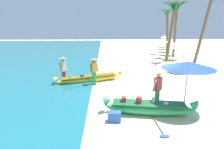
% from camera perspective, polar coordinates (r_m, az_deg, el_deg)
% --- Properties ---
extents(ground_plane, '(80.00, 80.00, 0.00)m').
position_cam_1_polar(ground_plane, '(10.31, 10.20, -7.59)').
color(ground_plane, beige).
extents(boat_green_foreground, '(4.06, 1.36, 0.81)m').
position_cam_1_polar(boat_green_foreground, '(8.81, 10.55, -9.51)').
color(boat_green_foreground, '#38B760').
rests_on(boat_green_foreground, ground).
extents(boat_yellow_midground, '(4.56, 2.16, 0.70)m').
position_cam_1_polar(boat_yellow_midground, '(13.35, -6.60, -1.17)').
color(boat_yellow_midground, yellow).
rests_on(boat_yellow_midground, ground).
extents(person_vendor_hatted, '(0.57, 0.46, 1.81)m').
position_cam_1_polar(person_vendor_hatted, '(12.43, -5.26, 1.52)').
color(person_vendor_hatted, green).
rests_on(person_vendor_hatted, ground).
extents(person_tourist_customer, '(0.55, 0.51, 1.71)m').
position_cam_1_polar(person_tourist_customer, '(9.29, 13.14, -3.88)').
color(person_tourist_customer, green).
rests_on(person_tourist_customer, ground).
extents(person_vendor_assistant, '(0.50, 0.56, 1.80)m').
position_cam_1_polar(person_vendor_assistant, '(13.23, -14.00, 1.88)').
color(person_vendor_assistant, '#B2383D').
rests_on(person_vendor_assistant, ground).
extents(patio_umbrella_large, '(2.31, 2.31, 2.25)m').
position_cam_1_polar(patio_umbrella_large, '(9.22, 21.29, 2.53)').
color(patio_umbrella_large, '#B7B7BC').
rests_on(patio_umbrella_large, ground).
extents(parasol_row_0, '(1.60, 1.60, 1.91)m').
position_cam_1_polar(parasol_row_0, '(16.79, 20.26, 6.52)').
color(parasol_row_0, '#8E6B47').
rests_on(parasol_row_0, ground).
extents(parasol_row_1, '(1.60, 1.60, 1.91)m').
position_cam_1_polar(parasol_row_1, '(19.48, 18.81, 7.65)').
color(parasol_row_1, '#8E6B47').
rests_on(parasol_row_1, ground).
extents(parasol_row_2, '(1.60, 1.60, 1.91)m').
position_cam_1_polar(parasol_row_2, '(22.30, 17.84, 8.52)').
color(parasol_row_2, '#8E6B47').
rests_on(parasol_row_2, ground).
extents(parasol_row_3, '(1.60, 1.60, 1.91)m').
position_cam_1_polar(parasol_row_3, '(25.48, 16.58, 9.29)').
color(parasol_row_3, '#8E6B47').
rests_on(parasol_row_3, ground).
extents(parasol_row_4, '(1.60, 1.60, 1.91)m').
position_cam_1_polar(parasol_row_4, '(28.36, 15.70, 9.84)').
color(parasol_row_4, '#8E6B47').
rests_on(parasol_row_4, ground).
extents(parasol_row_5, '(1.60, 1.60, 1.91)m').
position_cam_1_polar(parasol_row_5, '(31.24, 15.64, 10.24)').
color(parasol_row_5, '#8E6B47').
rests_on(parasol_row_5, ground).
extents(parasol_row_6, '(1.60, 1.60, 1.91)m').
position_cam_1_polar(parasol_row_6, '(34.34, 15.08, 10.63)').
color(parasol_row_6, '#8E6B47').
rests_on(parasol_row_6, ground).
extents(palm_tree_tall_inland, '(2.48, 2.65, 5.85)m').
position_cam_1_polar(palm_tree_tall_inland, '(26.75, 15.86, 15.79)').
color(palm_tree_tall_inland, brown).
rests_on(palm_tree_tall_inland, ground).
extents(palm_tree_leaning_seaward, '(2.38, 2.17, 7.05)m').
position_cam_1_polar(palm_tree_leaning_seaward, '(21.73, 26.62, 17.61)').
color(palm_tree_leaning_seaward, brown).
rests_on(palm_tree_leaning_seaward, ground).
extents(palm_tree_mid_cluster, '(2.82, 2.80, 6.49)m').
position_cam_1_polar(palm_tree_mid_cluster, '(24.25, 18.36, 17.22)').
color(palm_tree_mid_cluster, brown).
rests_on(palm_tree_mid_cluster, ground).
extents(palm_tree_far_behind, '(2.87, 2.71, 6.21)m').
position_cam_1_polar(palm_tree_far_behind, '(21.20, 17.75, 17.15)').
color(palm_tree_far_behind, brown).
rests_on(palm_tree_far_behind, ground).
extents(cooler_box, '(0.55, 0.39, 0.41)m').
position_cam_1_polar(cooler_box, '(8.10, 0.76, -12.18)').
color(cooler_box, blue).
rests_on(cooler_box, ground).
extents(paddle, '(0.37, 1.58, 0.05)m').
position_cam_1_polar(paddle, '(7.81, 13.91, -15.19)').
color(paddle, '#8E6B47').
rests_on(paddle, ground).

